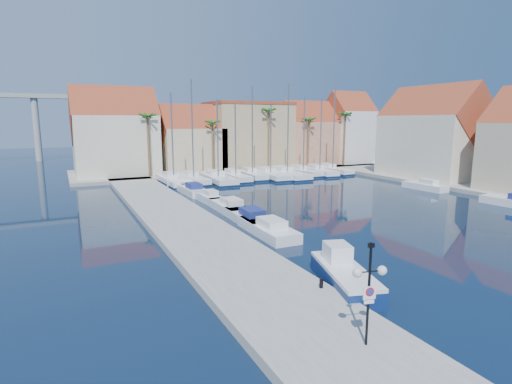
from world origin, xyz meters
TOP-DOWN VIEW (x-y plane):
  - ground at (0.00, 0.00)m, footprint 260.00×260.00m
  - quay_west at (-9.00, 13.50)m, footprint 6.00×77.00m
  - shore_north at (10.00, 48.00)m, footprint 54.00×16.00m
  - shore_east at (32.00, 15.00)m, footprint 12.00×60.00m
  - lamp_post at (-8.11, -7.53)m, footprint 1.32×0.58m
  - bollard at (-6.60, -2.53)m, footprint 0.20×0.20m
  - fishing_boat at (-4.71, -1.89)m, footprint 3.56×6.14m
  - motorboat_west_0 at (-3.74, 8.57)m, footprint 2.34×6.97m
  - motorboat_west_1 at (-3.52, 12.43)m, footprint 2.57×7.08m
  - motorboat_west_2 at (-3.36, 17.38)m, footprint 2.35×6.92m
  - motorboat_west_3 at (-3.60, 22.49)m, footprint 1.77×5.06m
  - motorboat_west_4 at (-3.76, 28.12)m, footprint 2.16×6.51m
  - motorboat_west_5 at (-3.29, 33.62)m, footprint 2.06×6.22m
  - motorboat_west_6 at (-3.90, 37.36)m, footprint 2.98×7.35m
  - motorboat_east_1 at (24.00, 17.79)m, footprint 2.12×5.88m
  - sailboat_0 at (-4.03, 36.47)m, footprint 2.83×10.01m
  - sailboat_1 at (-1.22, 36.33)m, footprint 2.75×8.83m
  - sailboat_2 at (2.25, 35.70)m, footprint 3.42×11.02m
  - sailboat_3 at (5.22, 36.21)m, footprint 2.62×8.92m
  - sailboat_4 at (8.24, 36.74)m, footprint 2.74×8.49m
  - sailboat_5 at (10.87, 35.93)m, footprint 3.16×10.55m
  - sailboat_6 at (13.79, 35.87)m, footprint 3.70×11.84m
  - sailboat_7 at (17.08, 36.37)m, footprint 2.91×8.48m
  - sailboat_8 at (19.99, 35.87)m, footprint 3.15×9.34m
  - sailboat_9 at (22.95, 36.49)m, footprint 3.10×9.16m
  - building_0 at (-10.00, 47.00)m, footprint 12.30×9.00m
  - building_1 at (2.00, 47.00)m, footprint 10.30×8.00m
  - building_2 at (13.00, 48.00)m, footprint 14.20×10.20m
  - building_3 at (25.00, 47.00)m, footprint 10.30×8.00m
  - building_4 at (34.00, 46.00)m, footprint 8.30×8.00m
  - building_6 at (32.00, 24.00)m, footprint 9.00×14.30m
  - palm_0 at (-6.00, 42.00)m, footprint 2.60×2.60m
  - palm_1 at (4.00, 42.00)m, footprint 2.60×2.60m
  - palm_2 at (14.00, 42.00)m, footprint 2.60×2.60m
  - palm_3 at (22.00, 42.00)m, footprint 2.60×2.60m
  - palm_4 at (30.00, 42.00)m, footprint 2.60×2.60m

SIDE VIEW (x-z plane):
  - ground at x=0.00m, z-range 0.00..0.00m
  - quay_west at x=-9.00m, z-range 0.00..0.50m
  - shore_north at x=10.00m, z-range 0.00..0.50m
  - shore_east at x=32.00m, z-range 0.00..0.50m
  - motorboat_west_2 at x=-3.36m, z-range -0.19..1.21m
  - motorboat_west_3 at x=-3.60m, z-range -0.19..1.21m
  - motorboat_west_4 at x=-3.76m, z-range -0.19..1.21m
  - motorboat_west_6 at x=-3.90m, z-range -0.19..1.21m
  - motorboat_east_1 at x=24.00m, z-range -0.19..1.21m
  - motorboat_west_0 at x=-3.74m, z-range -0.19..1.21m
  - motorboat_west_1 at x=-3.52m, z-range -0.19..1.21m
  - motorboat_west_5 at x=-3.29m, z-range -0.19..1.21m
  - sailboat_5 at x=10.87m, z-range -5.02..6.14m
  - sailboat_2 at x=2.25m, z-range -5.30..6.43m
  - sailboat_6 at x=13.79m, z-range -6.57..7.73m
  - sailboat_0 at x=-4.03m, z-range -5.64..6.81m
  - sailboat_3 at x=5.22m, z-range -5.00..6.17m
  - sailboat_8 at x=19.99m, z-range -5.49..6.67m
  - sailboat_7 at x=17.08m, z-range -5.60..6.83m
  - sailboat_9 at x=22.95m, z-range -6.46..7.72m
  - sailboat_1 at x=-1.22m, z-range -6.50..7.78m
  - sailboat_4 at x=8.24m, z-range -6.25..7.53m
  - fishing_boat at x=-4.71m, z-range -0.34..1.70m
  - bollard at x=-6.60m, z-range 0.50..0.99m
  - lamp_post at x=-8.11m, z-range 1.12..5.09m
  - building_1 at x=2.00m, z-range -0.20..10.80m
  - building_3 at x=25.00m, z-range -0.14..11.86m
  - building_2 at x=13.00m, z-range 0.51..12.01m
  - building_6 at x=32.00m, z-range -0.23..13.27m
  - building_0 at x=-10.00m, z-range -0.23..13.27m
  - building_4 at x=34.00m, z-range -0.03..13.97m
  - palm_1 at x=4.00m, z-range 3.56..12.71m
  - palm_3 at x=22.00m, z-range 3.78..13.43m
  - palm_0 at x=-6.00m, z-range 4.00..14.15m
  - palm_4 at x=30.00m, z-range 4.22..14.87m
  - palm_2 at x=14.00m, z-range 4.44..15.59m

